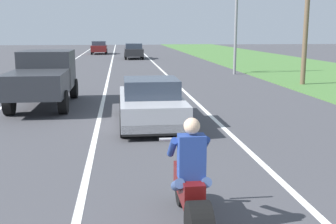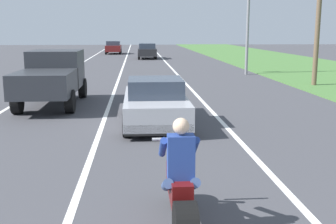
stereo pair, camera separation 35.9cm
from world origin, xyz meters
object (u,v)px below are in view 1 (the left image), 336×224
(distant_car_far_ahead, at_px, (134,51))
(sports_car_silver, at_px, (151,103))
(motorcycle_with_rider, at_px, (191,192))
(distant_car_further_ahead, at_px, (99,47))
(traffic_light_mast_near, at_px, (218,10))
(pickup_truck_left_lane_dark_grey, at_px, (44,76))

(distant_car_far_ahead, bearing_deg, sports_car_silver, -90.99)
(motorcycle_with_rider, height_order, distant_car_further_ahead, motorcycle_with_rider)
(motorcycle_with_rider, xyz_separation_m, sports_car_silver, (-0.03, 6.89, 0.04))
(motorcycle_with_rider, xyz_separation_m, traffic_light_mast_near, (5.14, 20.57, 3.36))
(sports_car_silver, relative_size, traffic_light_mast_near, 0.72)
(motorcycle_with_rider, bearing_deg, traffic_light_mast_near, 75.97)
(motorcycle_with_rider, bearing_deg, pickup_truck_left_lane_dark_grey, 109.63)
(traffic_light_mast_near, height_order, distant_car_far_ahead, traffic_light_mast_near)
(traffic_light_mast_near, bearing_deg, sports_car_silver, -110.72)
(motorcycle_with_rider, distance_m, traffic_light_mast_near, 21.46)
(sports_car_silver, bearing_deg, pickup_truck_left_lane_dark_grey, 136.68)
(pickup_truck_left_lane_dark_grey, relative_size, distant_car_further_ahead, 1.20)
(motorcycle_with_rider, height_order, pickup_truck_left_lane_dark_grey, pickup_truck_left_lane_dark_grey)
(traffic_light_mast_near, height_order, distant_car_further_ahead, traffic_light_mast_near)
(sports_car_silver, xyz_separation_m, pickup_truck_left_lane_dark_grey, (-3.65, 3.45, 0.48))
(traffic_light_mast_near, relative_size, distant_car_further_ahead, 1.50)
(motorcycle_with_rider, relative_size, distant_car_far_ahead, 0.55)
(sports_car_silver, xyz_separation_m, traffic_light_mast_near, (5.17, 13.68, 3.32))
(pickup_truck_left_lane_dark_grey, relative_size, traffic_light_mast_near, 0.80)
(distant_car_far_ahead, relative_size, distant_car_further_ahead, 1.00)
(sports_car_silver, height_order, distant_car_further_ahead, distant_car_further_ahead)
(sports_car_silver, height_order, distant_car_far_ahead, distant_car_far_ahead)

